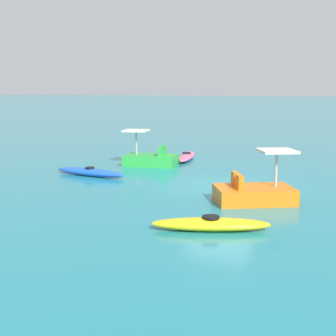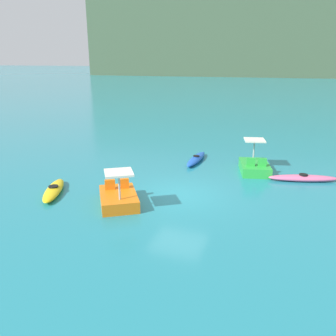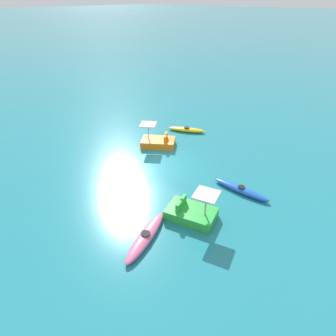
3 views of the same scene
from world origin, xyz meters
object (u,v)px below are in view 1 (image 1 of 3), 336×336
Objects in this scene: kayak_yellow at (211,224)px; pedal_boat_orange at (254,192)px; pedal_boat_green at (150,158)px; kayak_blue at (90,172)px; kayak_pink at (187,156)px.

kayak_yellow is 3.42m from pedal_boat_orange.
pedal_boat_green is (8.38, 6.42, 0.17)m from kayak_yellow.
pedal_boat_orange reaches higher than kayak_yellow.
pedal_boat_green reaches higher than kayak_blue.
kayak_pink is at bearing 37.79° from pedal_boat_orange.
pedal_boat_green is (3.55, -0.89, 0.17)m from kayak_blue.
pedal_boat_green is (-2.51, 0.74, 0.17)m from kayak_pink.
pedal_boat_orange is (3.41, -0.12, 0.17)m from kayak_yellow.
pedal_boat_green is at bearing -14.13° from kayak_blue.
pedal_boat_orange is 8.22m from pedal_boat_green.
pedal_boat_green is at bearing 163.48° from kayak_pink.
pedal_boat_orange and pedal_boat_green have the same top height.
kayak_blue is (-6.06, 1.64, -0.00)m from kayak_pink.
kayak_blue is 7.57m from pedal_boat_orange.
pedal_boat_orange is at bearing -2.05° from kayak_yellow.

